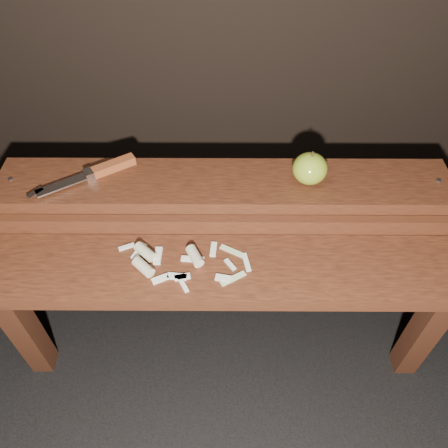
{
  "coord_description": "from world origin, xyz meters",
  "views": [
    {
      "loc": [
        0.0,
        -0.69,
        1.26
      ],
      "look_at": [
        0.0,
        0.06,
        0.45
      ],
      "focal_mm": 35.0,
      "sensor_mm": 36.0,
      "label": 1
    }
  ],
  "objects_px": {
    "apple": "(310,169)",
    "knife": "(101,171)",
    "bench_rear_tier": "(224,205)",
    "bench_front_tier": "(224,286)"
  },
  "relations": [
    {
      "from": "apple",
      "to": "knife",
      "type": "height_order",
      "value": "apple"
    },
    {
      "from": "knife",
      "to": "apple",
      "type": "bearing_deg",
      "value": -2.42
    },
    {
      "from": "bench_rear_tier",
      "to": "apple",
      "type": "relative_size",
      "value": 12.98
    },
    {
      "from": "apple",
      "to": "knife",
      "type": "relative_size",
      "value": 0.36
    },
    {
      "from": "bench_front_tier",
      "to": "apple",
      "type": "distance_m",
      "value": 0.37
    },
    {
      "from": "bench_rear_tier",
      "to": "apple",
      "type": "bearing_deg",
      "value": 1.13
    },
    {
      "from": "bench_rear_tier",
      "to": "bench_front_tier",
      "type": "bearing_deg",
      "value": -90.0
    },
    {
      "from": "bench_rear_tier",
      "to": "knife",
      "type": "bearing_deg",
      "value": 175.2
    },
    {
      "from": "knife",
      "to": "bench_rear_tier",
      "type": "bearing_deg",
      "value": -4.8
    },
    {
      "from": "bench_front_tier",
      "to": "bench_rear_tier",
      "type": "relative_size",
      "value": 1.0
    }
  ]
}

